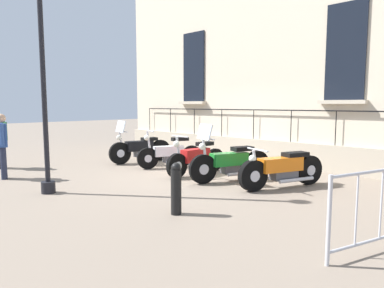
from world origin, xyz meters
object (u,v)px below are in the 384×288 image
at_px(motorcycle_black, 140,148).
at_px(lamppost, 42,60).
at_px(pedestrian_standing, 1,138).
at_px(motorcycle_red, 197,159).
at_px(motorcycle_green, 230,162).
at_px(bollard, 176,188).
at_px(pedestrian_walking, 2,143).
at_px(motorcycle_white, 170,154).
at_px(motorcycle_orange, 282,169).

xyz_separation_m(motorcycle_black, lamppost, (3.69, 1.73, 2.25)).
bearing_deg(pedestrian_standing, lamppost, 85.34).
bearing_deg(pedestrian_standing, motorcycle_red, 125.41).
bearing_deg(motorcycle_red, motorcycle_green, 89.48).
height_order(lamppost, pedestrian_standing, lamppost).
relative_size(bollard, pedestrian_walking, 0.54).
distance_m(motorcycle_green, bollard, 2.84).
bearing_deg(motorcycle_red, motorcycle_white, -98.48).
xyz_separation_m(motorcycle_black, pedestrian_standing, (3.38, -2.00, 0.43)).
bearing_deg(motorcycle_white, motorcycle_red, 81.52).
xyz_separation_m(motorcycle_red, motorcycle_orange, (-0.23, 2.37, -0.00)).
height_order(motorcycle_orange, lamppost, lamppost).
xyz_separation_m(motorcycle_black, motorcycle_green, (0.14, 3.69, 0.01)).
bearing_deg(motorcycle_green, motorcycle_red, -90.52).
height_order(motorcycle_orange, bollard, motorcycle_orange).
relative_size(motorcycle_white, motorcycle_green, 0.88).
distance_m(pedestrian_standing, pedestrian_walking, 1.64).
distance_m(motorcycle_green, motorcycle_orange, 1.28).
xyz_separation_m(motorcycle_green, bollard, (2.67, 0.96, -0.01)).
height_order(motorcycle_black, motorcycle_orange, motorcycle_black).
relative_size(pedestrian_standing, pedestrian_walking, 0.98).
relative_size(motorcycle_green, pedestrian_standing, 1.35).
bearing_deg(motorcycle_green, pedestrian_walking, -48.04).
bearing_deg(motorcycle_orange, bollard, -5.77).
bearing_deg(motorcycle_red, bollard, 37.77).
bearing_deg(motorcycle_green, bollard, 19.80).
xyz_separation_m(motorcycle_black, bollard, (2.81, 4.65, -0.01)).
bearing_deg(pedestrian_standing, motorcycle_black, 149.38).
bearing_deg(lamppost, motorcycle_red, 166.62).
relative_size(motorcycle_black, motorcycle_green, 0.96).
xyz_separation_m(motorcycle_white, pedestrian_standing, (3.44, -3.33, 0.47)).
distance_m(motorcycle_white, motorcycle_red, 1.26).
height_order(motorcycle_black, bollard, motorcycle_black).
bearing_deg(pedestrian_walking, motorcycle_green, 131.96).
xyz_separation_m(lamppost, bollard, (-0.88, 2.92, -2.25)).
height_order(bollard, pedestrian_standing, pedestrian_standing).
distance_m(lamppost, bollard, 3.79).
height_order(motorcycle_green, bollard, motorcycle_green).
bearing_deg(motorcycle_white, pedestrian_standing, -44.11).
relative_size(motorcycle_green, pedestrian_walking, 1.32).
bearing_deg(motorcycle_white, lamppost, 6.05).
height_order(motorcycle_orange, pedestrian_walking, pedestrian_walking).
relative_size(motorcycle_red, pedestrian_walking, 1.26).
distance_m(motorcycle_orange, lamppost, 5.46).
distance_m(motorcycle_black, pedestrian_standing, 3.96).
bearing_deg(bollard, motorcycle_black, -121.11).
relative_size(motorcycle_black, motorcycle_orange, 0.95).
relative_size(motorcycle_black, motorcycle_red, 1.00).
relative_size(lamppost, bollard, 5.81).
relative_size(lamppost, pedestrian_walking, 3.16).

